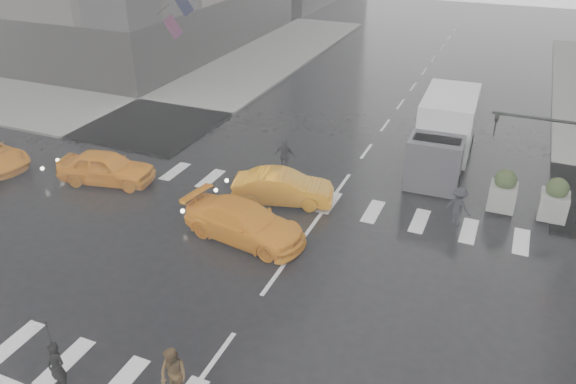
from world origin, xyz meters
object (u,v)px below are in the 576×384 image
at_px(traffic_signal_pole, 568,152).
at_px(box_truck, 444,133).
at_px(pedestrian_brown, 174,375).
at_px(taxi_mid, 283,188).
at_px(taxi_front, 106,167).

xyz_separation_m(traffic_signal_pole, box_truck, (-5.11, 3.50, -1.35)).
bearing_deg(pedestrian_brown, taxi_mid, 107.43).
bearing_deg(pedestrian_brown, box_truck, 85.60).
relative_size(pedestrian_brown, taxi_front, 0.38).
height_order(traffic_signal_pole, taxi_mid, traffic_signal_pole).
relative_size(pedestrian_brown, box_truck, 0.26).
relative_size(taxi_front, box_truck, 0.68).
xyz_separation_m(pedestrian_brown, box_truck, (4.15, 17.36, 1.01)).
height_order(taxi_front, box_truck, box_truck).
distance_m(taxi_front, taxi_mid, 8.50).
xyz_separation_m(traffic_signal_pole, taxi_front, (-19.28, -4.18, -2.45)).
height_order(taxi_front, taxi_mid, taxi_front).
bearing_deg(taxi_mid, taxi_front, 84.51).
xyz_separation_m(pedestrian_brown, taxi_mid, (-1.63, 11.11, -0.14)).
xyz_separation_m(taxi_front, taxi_mid, (8.38, 1.43, -0.04)).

